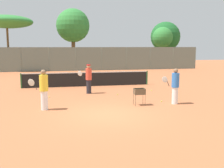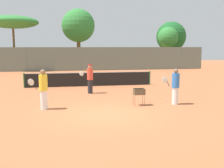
{
  "view_description": "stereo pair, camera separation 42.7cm",
  "coord_description": "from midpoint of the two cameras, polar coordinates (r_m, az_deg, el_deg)",
  "views": [
    {
      "loc": [
        -2.03,
        -11.13,
        3.02
      ],
      "look_at": [
        0.71,
        2.4,
        1.0
      ],
      "focal_mm": 42.0,
      "sensor_mm": 36.0,
      "label": 1
    },
    {
      "loc": [
        -1.61,
        -11.21,
        3.02
      ],
      "look_at": [
        0.71,
        2.4,
        1.0
      ],
      "focal_mm": 42.0,
      "sensor_mm": 36.0,
      "label": 2
    }
  ],
  "objects": [
    {
      "name": "tree_3",
      "position": [
        40.72,
        11.24,
        10.07
      ],
      "size": [
        4.41,
        4.41,
        6.58
      ],
      "color": "brown",
      "rests_on": "ground_plane"
    },
    {
      "name": "back_fence",
      "position": [
        32.26,
        -8.26,
        5.41
      ],
      "size": [
        31.78,
        0.08,
        2.85
      ],
      "color": "slate",
      "rests_on": "ground_plane"
    },
    {
      "name": "tree_1",
      "position": [
        37.66,
        10.63,
        9.92
      ],
      "size": [
        2.83,
        2.83,
        5.61
      ],
      "color": "brown",
      "rests_on": "ground_plane"
    },
    {
      "name": "player_white_outfit",
      "position": [
        16.7,
        -5.85,
        1.2
      ],
      "size": [
        0.92,
        0.42,
        1.85
      ],
      "rotation": [
        0.0,
        0.0,
        2.85
      ],
      "color": "#26262D",
      "rests_on": "ground_plane"
    },
    {
      "name": "player_red_cap",
      "position": [
        12.8,
        -15.56,
        -1.14
      ],
      "size": [
        0.97,
        0.4,
        1.92
      ],
      "rotation": [
        0.0,
        0.0,
        3.05
      ],
      "color": "white",
      "rests_on": "ground_plane"
    },
    {
      "name": "parked_car",
      "position": [
        36.21,
        1.16,
        4.59
      ],
      "size": [
        4.2,
        1.7,
        1.6
      ],
      "color": "#B2B7BC",
      "rests_on": "ground_plane"
    },
    {
      "name": "tennis_net",
      "position": [
        19.73,
        -6.09,
        1.11
      ],
      "size": [
        9.54,
        0.1,
        1.07
      ],
      "color": "#26592D",
      "rests_on": "ground_plane"
    },
    {
      "name": "tree_2",
      "position": [
        37.38,
        -8.83,
        12.41
      ],
      "size": [
        4.58,
        4.58,
        8.08
      ],
      "color": "brown",
      "rests_on": "ground_plane"
    },
    {
      "name": "tennis_ball_1",
      "position": [
        15.94,
        -14.26,
        -2.74
      ],
      "size": [
        0.07,
        0.07,
        0.07
      ],
      "primitive_type": "sphere",
      "color": "#D1E54C",
      "rests_on": "ground_plane"
    },
    {
      "name": "tennis_ball_0",
      "position": [
        19.41,
        -11.71,
        -0.7
      ],
      "size": [
        0.07,
        0.07,
        0.07
      ],
      "primitive_type": "sphere",
      "color": "#D1E54C",
      "rests_on": "ground_plane"
    },
    {
      "name": "tennis_ball_2",
      "position": [
        17.81,
        7.89,
        -1.41
      ],
      "size": [
        0.07,
        0.07,
        0.07
      ],
      "primitive_type": "sphere",
      "color": "#D1E54C",
      "rests_on": "ground_plane"
    },
    {
      "name": "ball_cart",
      "position": [
        13.4,
        5.06,
        -1.94
      ],
      "size": [
        0.56,
        0.41,
        0.87
      ],
      "color": "brown",
      "rests_on": "ground_plane"
    },
    {
      "name": "tree_0",
      "position": [
        35.32,
        -22.27,
        12.41
      ],
      "size": [
        6.25,
        6.25,
        6.71
      ],
      "color": "brown",
      "rests_on": "ground_plane"
    },
    {
      "name": "player_yellow_shirt",
      "position": [
        13.95,
        12.73,
        -0.4
      ],
      "size": [
        0.94,
        0.39,
        1.86
      ],
      "rotation": [
        0.0,
        0.0,
        2.97
      ],
      "color": "white",
      "rests_on": "ground_plane"
    },
    {
      "name": "ground_plane",
      "position": [
        11.72,
        -2.15,
        -6.62
      ],
      "size": [
        80.0,
        80.0,
        0.0
      ],
      "primitive_type": "plane",
      "color": "#B7663D"
    },
    {
      "name": "tennis_ball_3",
      "position": [
        16.22,
        0.48,
        -2.29
      ],
      "size": [
        0.07,
        0.07,
        0.07
      ],
      "primitive_type": "sphere",
      "color": "#D1E54C",
      "rests_on": "ground_plane"
    },
    {
      "name": "tennis_ball_4",
      "position": [
        14.48,
        9.89,
        -3.71
      ],
      "size": [
        0.07,
        0.07,
        0.07
      ],
      "primitive_type": "sphere",
      "color": "#D1E54C",
      "rests_on": "ground_plane"
    }
  ]
}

